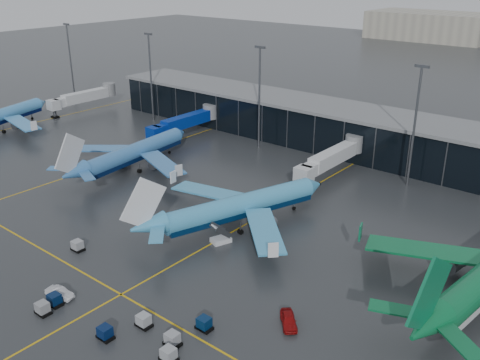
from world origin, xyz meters
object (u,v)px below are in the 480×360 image
Objects in this scene: baggage_carts at (118,313)px; mobile_airstair at (221,238)px; airliner_klm_near at (242,193)px; service_van_red at (289,320)px; service_van_white at (60,293)px; airliner_arkefly at (135,142)px.

mobile_airstair is (-3.15, 24.40, 0.01)m from baggage_carts.
service_van_red is at bearing -20.23° from airliner_klm_near.
mobile_airstair is 24.40m from service_van_red.
service_van_white is (-7.02, -26.63, -0.05)m from mobile_airstair.
mobile_airstair is at bearing -26.90° from airliner_arkefly.
mobile_airstair is at bearing -26.64° from service_van_white.
mobile_airstair is at bearing -61.33° from airliner_klm_near.
airliner_arkefly reaches higher than mobile_airstair.
service_van_white is (31.38, -40.81, -5.48)m from airliner_arkefly.
mobile_airstair is at bearing 109.21° from service_van_red.
service_van_white is at bearing -59.07° from airliner_arkefly.
baggage_carts is 7.58× the size of service_van_white.
airliner_arkefly reaches higher than baggage_carts.
airliner_klm_near is 29.90m from service_van_red.
baggage_carts is 24.61m from mobile_airstair.
airliner_arkefly reaches higher than service_van_red.
airliner_klm_near is 32.33m from baggage_carts.
service_van_red is (21.65, -11.25, 0.02)m from mobile_airstair.
baggage_carts is 8.78× the size of mobile_airstair.
mobile_airstair reaches higher than service_van_white.
mobile_airstair is (1.28, -7.14, -5.49)m from airliner_klm_near.
airliner_klm_near is 1.23× the size of baggage_carts.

